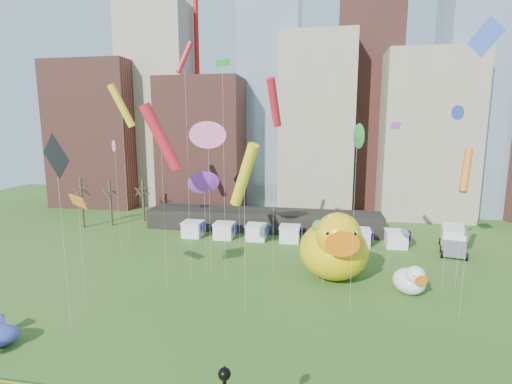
% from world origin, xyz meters
% --- Properties ---
extents(skyline, '(101.00, 23.00, 68.00)m').
position_xyz_m(skyline, '(2.25, 61.06, 21.44)').
color(skyline, brown).
rests_on(skyline, ground).
extents(pavilion, '(38.00, 6.00, 3.20)m').
position_xyz_m(pavilion, '(-4.00, 42.00, 1.60)').
color(pavilion, black).
rests_on(pavilion, ground).
extents(vendor_tents, '(33.24, 2.80, 2.40)m').
position_xyz_m(vendor_tents, '(1.02, 36.00, 1.11)').
color(vendor_tents, white).
rests_on(vendor_tents, ground).
extents(bare_trees, '(8.44, 6.44, 8.50)m').
position_xyz_m(bare_trees, '(-30.17, 40.54, 4.01)').
color(bare_trees, '#382B21').
rests_on(bare_trees, ground).
extents(big_duck, '(8.69, 10.94, 8.06)m').
position_xyz_m(big_duck, '(7.10, 22.74, 3.70)').
color(big_duck, yellow).
rests_on(big_duck, ground).
extents(small_duck, '(4.02, 4.64, 3.28)m').
position_xyz_m(small_duck, '(14.66, 20.06, 1.50)').
color(small_duck, white).
rests_on(small_duck, ground).
extents(seahorse_green, '(1.84, 2.12, 6.77)m').
position_xyz_m(seahorse_green, '(5.37, 22.45, 4.90)').
color(seahorse_green, silver).
rests_on(seahorse_green, ground).
extents(seahorse_purple, '(1.65, 1.88, 5.27)m').
position_xyz_m(seahorse_purple, '(5.93, 20.89, 3.64)').
color(seahorse_purple, silver).
rests_on(seahorse_purple, ground).
extents(box_truck, '(4.41, 7.94, 3.19)m').
position_xyz_m(box_truck, '(23.30, 35.58, 1.64)').
color(box_truck, white).
rests_on(box_truck, ground).
extents(kite_0, '(1.94, 1.48, 25.43)m').
position_xyz_m(kite_0, '(-8.68, 20.20, 23.73)').
color(kite_0, silver).
rests_on(kite_0, ground).
extents(kite_1, '(3.00, 0.78, 17.40)m').
position_xyz_m(kite_1, '(-6.91, 21.99, 15.90)').
color(kite_1, silver).
rests_on(kite_1, ground).
extents(kite_2, '(1.06, 2.18, 10.65)m').
position_xyz_m(kite_2, '(-5.97, 33.13, 9.32)').
color(kite_2, silver).
rests_on(kite_2, ground).
extents(kite_3, '(1.82, 1.44, 23.50)m').
position_xyz_m(kite_3, '(-4.82, 20.69, 22.75)').
color(kite_3, silver).
rests_on(kite_3, ground).
extents(kite_4, '(3.29, 2.86, 15.54)m').
position_xyz_m(kite_4, '(-1.11, 13.62, 12.64)').
color(kite_4, silver).
rests_on(kite_4, ground).
extents(kite_5, '(1.18, 1.06, 18.83)m').
position_xyz_m(kite_5, '(18.07, 21.35, 18.01)').
color(kite_5, silver).
rests_on(kite_5, ground).
extents(kite_6, '(1.83, 2.72, 14.71)m').
position_xyz_m(kite_6, '(19.86, 22.89, 12.45)').
color(kite_6, silver).
rests_on(kite_6, ground).
extents(kite_7, '(0.85, 2.44, 17.31)m').
position_xyz_m(kite_7, '(13.44, 26.73, 16.77)').
color(kite_7, silver).
rests_on(kite_7, ground).
extents(kite_8, '(1.64, 3.39, 22.27)m').
position_xyz_m(kite_8, '(-0.06, 25.11, 19.49)').
color(kite_8, silver).
rests_on(kite_8, ground).
extents(kite_9, '(1.18, 1.30, 15.10)m').
position_xyz_m(kite_9, '(-21.45, 27.68, 14.26)').
color(kite_9, silver).
rests_on(kite_9, ground).
extents(kite_10, '(3.32, 1.45, 16.32)m').
position_xyz_m(kite_10, '(-15.08, 8.10, 14.38)').
color(kite_10, silver).
rests_on(kite_10, ground).
extents(kite_11, '(0.72, 2.19, 17.10)m').
position_xyz_m(kite_11, '(8.45, 15.65, 15.99)').
color(kite_11, silver).
rests_on(kite_11, ground).
extents(kite_12, '(3.63, 1.84, 22.55)m').
position_xyz_m(kite_12, '(-21.59, 30.36, 19.57)').
color(kite_12, silver).
rests_on(kite_12, ground).
extents(kite_13, '(1.90, 2.53, 25.39)m').
position_xyz_m(kite_13, '(18.03, 15.82, 23.34)').
color(kite_13, silver).
rests_on(kite_13, ground).
extents(kite_14, '(3.18, 2.48, 10.35)m').
position_xyz_m(kite_14, '(-17.19, 13.33, 9.78)').
color(kite_14, silver).
rests_on(kite_14, ground).
extents(kite_15, '(2.20, 1.71, 11.86)m').
position_xyz_m(kite_15, '(-7.49, 22.08, 10.61)').
color(kite_15, silver).
rests_on(kite_15, ground).
extents(kite_16, '(4.18, 2.66, 19.18)m').
position_xyz_m(kite_16, '(-10.57, 17.84, 15.74)').
color(kite_16, silver).
rests_on(kite_16, ground).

